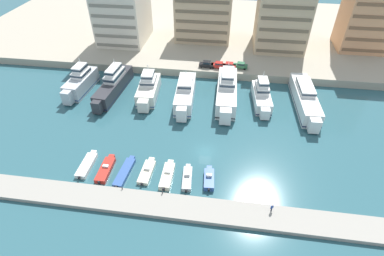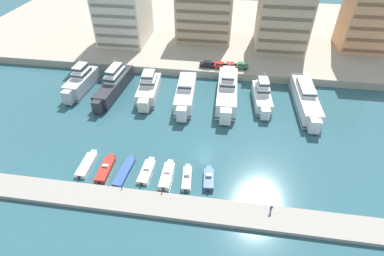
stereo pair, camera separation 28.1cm
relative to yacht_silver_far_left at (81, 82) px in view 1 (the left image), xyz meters
name	(u,v)px [view 1 (the left image)]	position (x,y,z in m)	size (l,w,h in m)	color
ground_plane	(205,152)	(35.58, -19.35, -2.58)	(400.00, 400.00, 0.00)	#2D5B66
quay_promenade	(224,30)	(35.58, 46.22, -1.48)	(180.00, 70.00, 2.21)	#ADA38E
pier_dock	(196,209)	(35.58, -34.18, -2.18)	(120.00, 4.94, 0.81)	#9E998E
yacht_silver_far_left	(81,82)	(0.00, 0.00, 0.00)	(5.13, 15.40, 8.71)	silver
yacht_charcoal_left	(114,84)	(9.05, 0.22, -0.07)	(5.25, 20.70, 8.63)	#333338
yacht_ivory_mid_left	(148,89)	(18.57, -0.15, -0.30)	(5.69, 15.69, 8.11)	silver
yacht_white_center_left	(185,93)	(28.45, -1.14, -0.25)	(5.26, 18.69, 7.42)	white
yacht_white_center	(227,90)	(38.88, 1.17, 0.14)	(5.24, 22.10, 9.02)	white
yacht_white_center_right	(262,96)	(47.71, 0.68, -0.36)	(4.93, 14.92, 8.04)	white
yacht_white_mid_right	(305,98)	(58.35, 0.98, -0.42)	(5.34, 22.74, 6.94)	white
motorboat_white_far_left	(87,165)	(12.77, -26.75, -2.15)	(2.13, 7.58, 0.88)	white
motorboat_red_left	(106,169)	(16.90, -27.42, -2.11)	(2.15, 7.52, 1.26)	red
motorboat_blue_mid_left	(125,172)	(20.78, -27.57, -2.16)	(2.43, 8.38, 0.87)	#33569E
motorboat_cream_center_left	(147,171)	(25.00, -26.80, -2.19)	(2.31, 7.16, 1.18)	beige
motorboat_cream_center	(167,175)	(29.17, -27.38, -2.03)	(2.07, 7.46, 1.44)	beige
motorboat_grey_center_right	(187,178)	(32.98, -27.39, -2.14)	(2.18, 6.74, 1.35)	#9EA3A8
motorboat_blue_mid_right	(209,179)	(37.10, -27.10, -2.03)	(2.25, 5.96, 1.57)	#33569E
car_black_far_left	(206,64)	(32.32, 13.89, 0.60)	(4.13, 1.98, 1.80)	black
car_red_left	(218,65)	(35.82, 13.84, 0.60)	(4.25, 2.24, 1.80)	red
car_red_mid_left	(229,65)	(38.82, 13.95, 0.60)	(4.18, 2.08, 1.80)	red
car_green_center_left	(241,65)	(42.12, 14.47, 0.60)	(4.22, 2.18, 1.80)	#2D6642
apartment_block_far_left	(122,7)	(3.01, 30.20, 10.48)	(15.00, 17.76, 23.59)	silver
apartment_block_left	(204,15)	(29.09, 34.83, 7.57)	(18.33, 12.39, 17.76)	#C6AD89
apartment_block_mid_left	(282,15)	(53.79, 32.07, 9.74)	(15.61, 16.83, 22.12)	#C6AD89
apartment_block_center_left	(373,4)	(79.59, 34.20, 13.45)	(14.53, 12.61, 29.49)	tan
pedestrian_near_edge	(272,207)	(48.15, -32.97, -0.82)	(0.53, 0.42, 1.60)	#282D3D
bollard_west	(122,188)	(21.82, -31.96, -1.45)	(0.20, 0.20, 0.61)	#2D2D33
bollard_west_mid	(162,192)	(29.21, -31.96, -1.45)	(0.20, 0.20, 0.61)	#2D2D33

